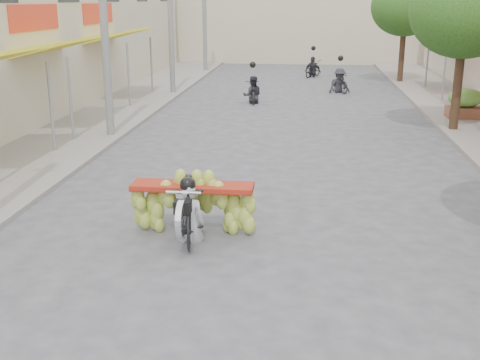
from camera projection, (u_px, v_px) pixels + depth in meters
name	position (u px, v px, depth m)	size (l,w,h in m)	color
sidewalk_left	(94.00, 117.00, 21.77)	(4.00, 60.00, 0.12)	gray
far_building	(300.00, 9.00, 41.95)	(20.00, 6.00, 7.00)	#C0B598
utility_pole_mid	(103.00, 4.00, 17.61)	(0.60, 0.24, 8.00)	slate
utility_pole_far	(170.00, 2.00, 26.18)	(0.60, 0.24, 8.00)	slate
utility_pole_back	(204.00, 2.00, 34.74)	(0.60, 0.24, 8.00)	slate
street_tree_mid	(465.00, 12.00, 18.46)	(3.40, 3.40, 5.25)	#3A2719
street_tree_far	(405.00, 7.00, 29.88)	(3.40, 3.40, 5.25)	#3A2719
produce_crate_far	(465.00, 101.00, 21.16)	(1.20, 0.88, 1.16)	brown
banana_motorbike	(190.00, 201.00, 10.76)	(2.22, 1.96, 1.96)	black
pedestrian	(466.00, 91.00, 21.27)	(1.03, 0.84, 1.82)	silver
bg_motorbike_a	(253.00, 85.00, 24.87)	(0.85, 1.59, 1.95)	black
bg_motorbike_b	(340.00, 74.00, 27.60)	(1.19, 1.55, 1.95)	black
bg_motorbike_c	(313.00, 63.00, 33.30)	(1.25, 1.72, 1.95)	black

